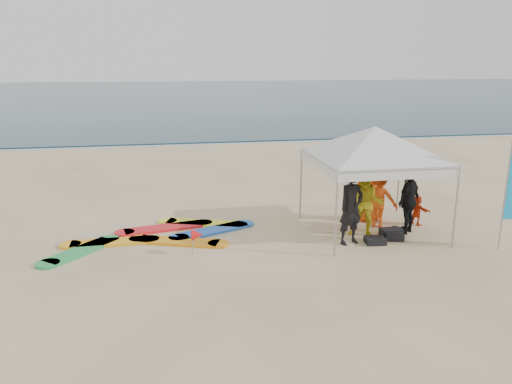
{
  "coord_description": "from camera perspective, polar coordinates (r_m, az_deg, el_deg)",
  "views": [
    {
      "loc": [
        -1.5,
        -9.79,
        4.54
      ],
      "look_at": [
        0.79,
        2.6,
        1.2
      ],
      "focal_mm": 35.0,
      "sensor_mm": 36.0,
      "label": 1
    }
  ],
  "objects": [
    {
      "name": "shoreline_foam",
      "position": [
        28.4,
        -7.36,
        5.54
      ],
      "size": [
        160.0,
        1.2,
        0.01
      ],
      "primitive_type": "cube",
      "color": "silver",
      "rests_on": "ground"
    },
    {
      "name": "marker_pennant",
      "position": [
        12.04,
        -6.73,
        -4.89
      ],
      "size": [
        0.28,
        0.28,
        0.64
      ],
      "color": "#A5A5A8",
      "rests_on": "ground"
    },
    {
      "name": "person_black_a",
      "position": [
        12.76,
        10.81,
        -1.72
      ],
      "size": [
        0.81,
        0.67,
        1.92
      ],
      "primitive_type": "imported",
      "rotation": [
        0.0,
        0.0,
        0.34
      ],
      "color": "black",
      "rests_on": "ground"
    },
    {
      "name": "person_black_b",
      "position": [
        13.95,
        17.04,
        -0.92
      ],
      "size": [
        1.11,
        1.0,
        1.81
      ],
      "primitive_type": "imported",
      "rotation": [
        0.0,
        0.0,
        3.81
      ],
      "color": "black",
      "rests_on": "ground"
    },
    {
      "name": "person_seated",
      "position": [
        14.84,
        17.91,
        -1.99
      ],
      "size": [
        0.57,
        0.82,
        0.85
      ],
      "primitive_type": "imported",
      "rotation": [
        0.0,
        0.0,
        2.01
      ],
      "color": "red",
      "rests_on": "ground"
    },
    {
      "name": "ocean",
      "position": [
        69.95,
        -9.42,
        10.97
      ],
      "size": [
        160.0,
        84.0,
        0.08
      ],
      "primitive_type": "cube",
      "color": "#0C2633",
      "rests_on": "ground"
    },
    {
      "name": "ground",
      "position": [
        10.9,
        -1.63,
        -9.79
      ],
      "size": [
        120.0,
        120.0,
        0.0
      ],
      "primitive_type": "plane",
      "color": "beige",
      "rests_on": "ground"
    },
    {
      "name": "canopy_tent",
      "position": [
        13.41,
        13.52,
        7.26
      ],
      "size": [
        4.36,
        4.36,
        3.29
      ],
      "color": "#A5A5A8",
      "rests_on": "ground"
    },
    {
      "name": "person_orange_a",
      "position": [
        14.28,
        13.86,
        -0.72
      ],
      "size": [
        1.21,
        1.01,
        1.63
      ],
      "primitive_type": "imported",
      "rotation": [
        0.0,
        0.0,
        2.68
      ],
      "color": "#E74F14",
      "rests_on": "ground"
    },
    {
      "name": "surfboard_spread",
      "position": [
        13.53,
        -10.7,
        -4.88
      ],
      "size": [
        5.19,
        3.08,
        0.07
      ],
      "color": "orange",
      "rests_on": "ground"
    },
    {
      "name": "person_orange_b",
      "position": [
        14.73,
        12.9,
        0.46
      ],
      "size": [
        0.96,
        0.63,
        1.95
      ],
      "primitive_type": "imported",
      "rotation": [
        0.0,
        0.0,
        3.13
      ],
      "color": "#DF5413",
      "rests_on": "ground"
    },
    {
      "name": "person_yellow",
      "position": [
        13.35,
        12.5,
        -1.3
      ],
      "size": [
        1.09,
        1.0,
        1.82
      ],
      "primitive_type": "imported",
      "rotation": [
        0.0,
        0.0,
        -0.45
      ],
      "color": "gold",
      "rests_on": "ground"
    },
    {
      "name": "gear_pile",
      "position": [
        13.55,
        14.87,
        -4.82
      ],
      "size": [
        1.27,
        0.93,
        0.22
      ],
      "color": "black",
      "rests_on": "ground"
    }
  ]
}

